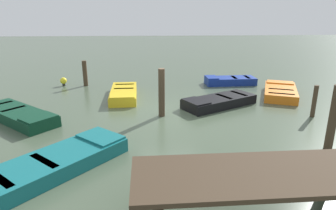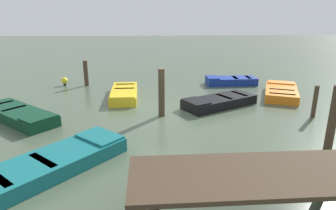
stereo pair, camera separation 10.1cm
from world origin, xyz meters
name	(u,v)px [view 1 (the left image)]	position (x,y,z in m)	size (l,w,h in m)	color
ground_plane	(168,113)	(0.00, 0.00, 0.00)	(80.00, 80.00, 0.00)	#475642
dock_segment	(254,177)	(-1.35, 6.35, 0.83)	(4.91, 1.84, 0.95)	#423323
rowboat_black	(219,101)	(-2.28, -0.83, 0.22)	(3.53, 2.73, 0.46)	black
rowboat_yellow	(124,93)	(1.99, -2.37, 0.22)	(1.33, 3.20, 0.46)	gold
rowboat_orange	(280,92)	(-5.66, -2.26, 0.22)	(2.46, 3.32, 0.46)	orange
rowboat_dark_green	(18,115)	(5.74, 0.48, 0.22)	(3.69, 3.41, 0.46)	#0C3823
rowboat_teal	(56,162)	(3.18, 4.33, 0.22)	(3.63, 3.85, 0.46)	#14666B
rowboat_blue	(230,81)	(-3.80, -4.80, 0.22)	(2.84, 1.21, 0.46)	navy
mooring_piling_mid_right	(333,118)	(-4.64, 3.57, 0.99)	(0.24, 0.24, 1.99)	#423323
mooring_piling_center	(162,93)	(0.27, 0.30, 0.95)	(0.25, 0.25, 1.90)	#423323
mooring_piling_near_right	(85,73)	(4.32, -4.93, 0.70)	(0.24, 0.24, 1.40)	#423323
mooring_piling_far_right	(314,101)	(-5.67, 0.74, 0.63)	(0.17, 0.17, 1.27)	#423323
marker_buoy	(63,81)	(5.54, -4.94, 0.29)	(0.36, 0.36, 0.48)	#262626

